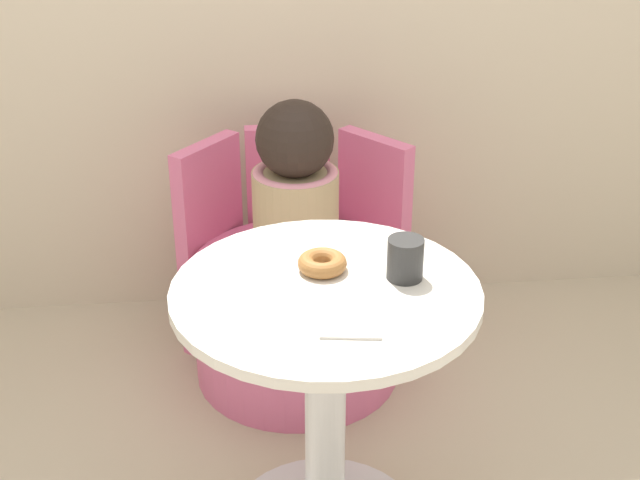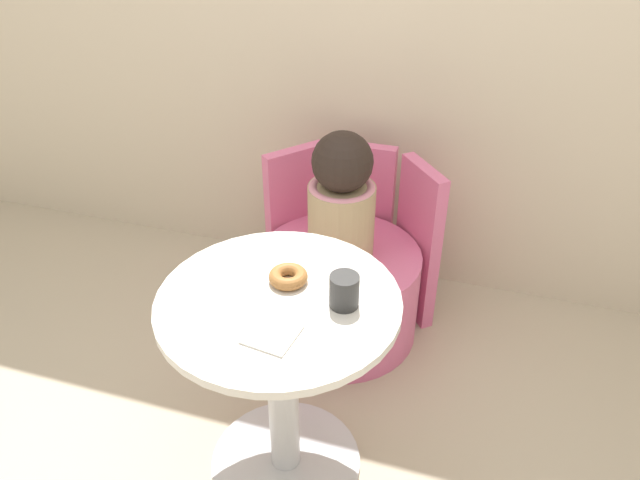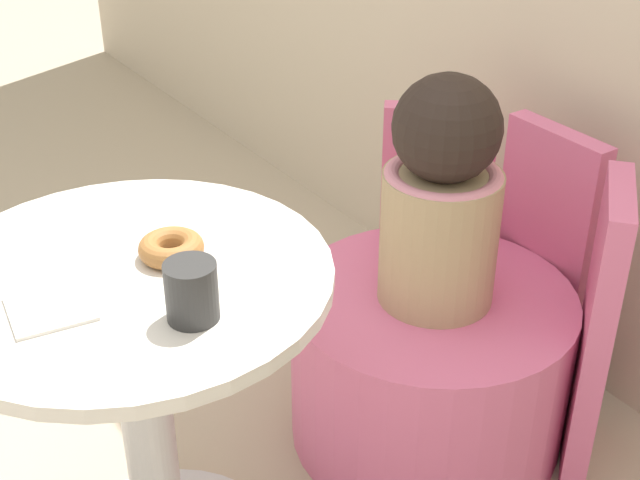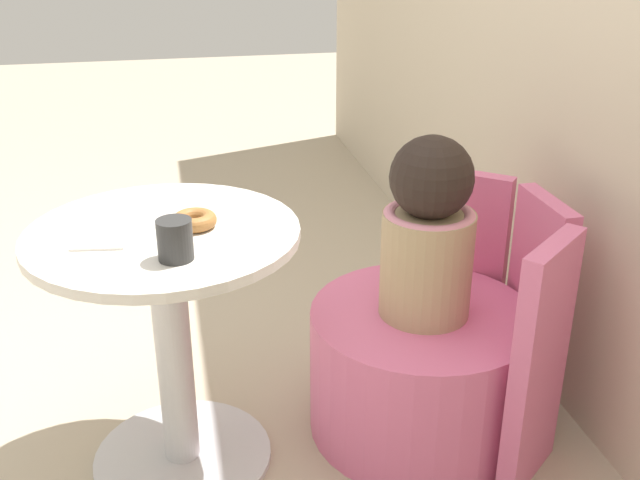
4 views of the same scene
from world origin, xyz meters
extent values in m
cylinder|color=silver|center=(0.01, -0.03, 0.34)|extent=(0.09, 0.09, 0.64)
cylinder|color=silver|center=(0.01, -0.03, 0.67)|extent=(0.65, 0.65, 0.02)
cylinder|color=#DB6693|center=(0.00, 0.64, 0.19)|extent=(0.61, 0.61, 0.37)
cube|color=#DB6693|center=(0.00, 0.97, 0.34)|extent=(0.26, 0.05, 0.67)
cube|color=#DB6693|center=(0.26, 0.85, 0.34)|extent=(0.21, 0.23, 0.67)
cube|color=#DB6693|center=(-0.25, 0.85, 0.34)|extent=(0.21, 0.23, 0.67)
cylinder|color=tan|center=(0.00, 0.64, 0.52)|extent=(0.24, 0.24, 0.29)
torus|color=pink|center=(0.00, 0.64, 0.65)|extent=(0.24, 0.24, 0.04)
sphere|color=black|center=(0.00, 0.64, 0.76)|extent=(0.21, 0.21, 0.21)
torus|color=#9E6633|center=(0.01, 0.05, 0.70)|extent=(0.11, 0.11, 0.04)
cylinder|color=#2D2D2D|center=(0.18, 0.00, 0.72)|extent=(0.08, 0.08, 0.09)
cube|color=silver|center=(0.05, -0.16, 0.68)|extent=(0.13, 0.13, 0.01)
camera|label=1|loc=(-0.16, -1.61, 1.61)|focal=50.00mm
camera|label=2|loc=(0.49, -1.21, 1.71)|focal=35.00mm
camera|label=3|loc=(1.16, -0.45, 1.43)|focal=50.00mm
camera|label=4|loc=(1.67, 0.00, 1.37)|focal=42.00mm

